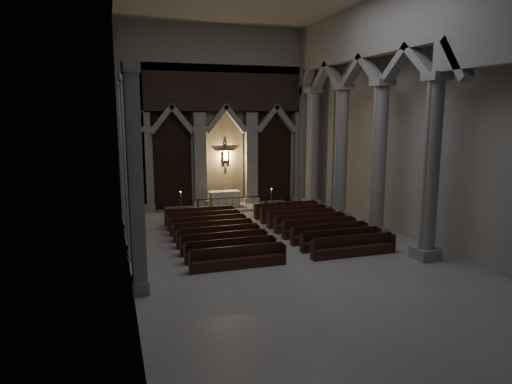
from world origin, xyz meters
TOP-DOWN VIEW (x-y plane):
  - room at (0.00, 0.00)m, footprint 24.00×24.10m
  - sanctuary_wall at (0.00, 11.54)m, footprint 14.00×0.77m
  - right_arcade at (5.50, 1.33)m, footprint 1.00×24.00m
  - left_pilasters at (-6.75, 3.50)m, footprint 0.60×13.00m
  - sanctuary_step at (0.00, 10.60)m, footprint 8.50×2.60m
  - altar at (-0.35, 10.73)m, footprint 2.07×0.83m
  - altar_rail at (-0.00, 9.82)m, footprint 4.73×0.09m
  - candle_stand_left at (-3.49, 9.24)m, footprint 0.27×0.27m
  - candle_stand_right at (2.36, 8.89)m, footprint 0.25×0.25m
  - pews at (-0.00, 3.01)m, footprint 9.49×8.70m
  - worshipper at (2.02, 6.52)m, footprint 0.48×0.40m

SIDE VIEW (x-z plane):
  - sanctuary_step at x=0.00m, z-range 0.00..0.15m
  - pews at x=0.00m, z-range -0.16..0.75m
  - candle_stand_right at x=2.36m, z-range -0.34..1.17m
  - candle_stand_left at x=-3.49m, z-range -0.36..1.24m
  - worshipper at x=2.02m, z-range 0.00..1.12m
  - altar_rail at x=0.00m, z-range 0.15..1.08m
  - altar at x=-0.35m, z-range 0.15..1.20m
  - left_pilasters at x=-6.75m, z-range -0.10..7.92m
  - sanctuary_wall at x=0.00m, z-range 0.62..12.62m
  - room at x=0.00m, z-range 1.60..13.60m
  - right_arcade at x=5.50m, z-range 1.83..13.83m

